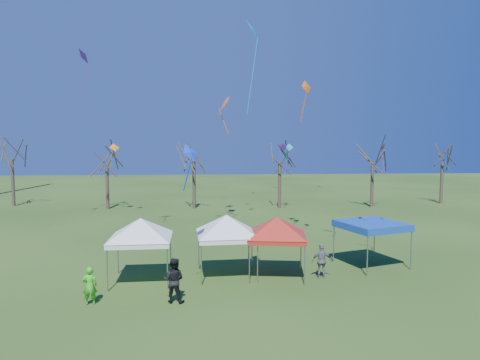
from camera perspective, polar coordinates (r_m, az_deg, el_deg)
The scene contains 23 objects.
ground at distance 18.57m, azimuth -1.36°, elevation -15.14°, with size 140.00×140.00×0.00m, color #264616.
tree_0 at distance 49.09m, azimuth -28.22°, elevation 4.46°, with size 3.83×3.83×8.44m.
tree_1 at distance 43.25m, azimuth -17.40°, elevation 3.92°, with size 3.42×3.42×7.54m.
tree_2 at distance 41.84m, azimuth -6.20°, elevation 4.77°, with size 3.71×3.71×8.18m.
tree_3 at distance 42.04m, azimuth 5.34°, elevation 4.49°, with size 3.59×3.59×7.91m.
tree_4 at distance 44.47m, azimuth 17.32°, elevation 4.29°, with size 3.58×3.58×7.89m.
tree_5 at distance 49.94m, azimuth 25.44°, elevation 3.70°, with size 3.39×3.39×7.46m.
tent_white_west at distance 20.20m, azimuth -13.13°, elevation -5.53°, with size 3.87×3.87×3.41m.
tent_white_mid at distance 20.53m, azimuth -1.80°, elevation -5.22°, with size 3.87×3.87×3.42m.
tent_red at distance 20.53m, azimuth 4.94°, elevation -5.46°, with size 3.73×3.73×3.32m.
tent_blue at distance 23.28m, azimuth 17.15°, elevation -5.83°, with size 3.72×3.72×2.30m.
person_dark at distance 17.77m, azimuth -8.84°, elevation -13.06°, with size 0.88×0.68×1.80m, color black.
person_grey at distance 20.95m, azimuth 10.85°, elevation -10.55°, with size 0.95×0.40×1.63m, color slate.
person_green at distance 18.37m, azimuth -19.40°, elevation -13.15°, with size 0.55×0.36×1.52m, color #3ACE21.
kite_1 at distance 17.54m, azimuth -6.65°, elevation 3.56°, with size 0.93×1.01×1.97m.
kite_2 at distance 39.35m, azimuth -20.08°, elevation 15.27°, with size 1.47×1.67×3.54m.
kite_19 at distance 40.69m, azimuth 6.56°, elevation 4.27°, with size 0.83×0.59×2.08m.
kite_22 at distance 40.58m, azimuth 5.84°, elevation 4.21°, with size 1.03×0.97×2.83m.
kite_13 at distance 40.43m, azimuth -16.40°, elevation 4.15°, with size 1.11×1.01×2.29m.
kite_12 at distance 43.48m, azimuth 18.48°, elevation 4.07°, with size 0.86×0.90×2.67m.
kite_11 at distance 33.76m, azimuth -2.09°, elevation 10.22°, with size 1.09×1.53×3.04m.
kite_5 at distance 16.51m, azimuth 1.82°, elevation 19.04°, with size 0.87×1.21×3.55m.
kite_17 at distance 28.41m, azimuth 8.85°, elevation 12.06°, with size 0.93×0.84×2.73m.
Camera 1 is at (-0.80, -17.43, 6.37)m, focal length 32.00 mm.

